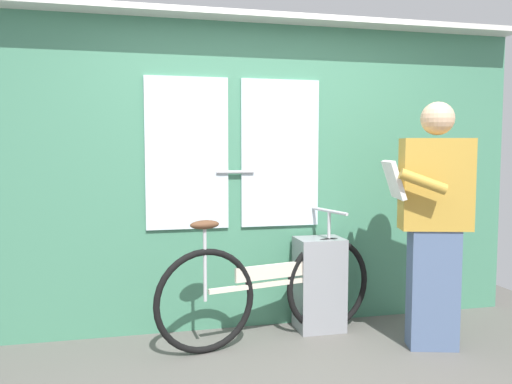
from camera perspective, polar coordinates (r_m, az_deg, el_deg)
train_door_wall at (r=3.95m, az=0.28°, el=2.63°), size 4.17×0.28×2.32m
bicycle_near_door at (r=3.71m, az=1.47°, el=-10.56°), size 1.64×0.53×0.91m
passenger_reading_newspaper at (r=3.70m, az=18.79°, el=-2.90°), size 0.62×0.55×1.66m
trash_bin_by_wall at (r=4.00m, az=6.91°, el=-9.91°), size 0.34×0.28×0.69m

